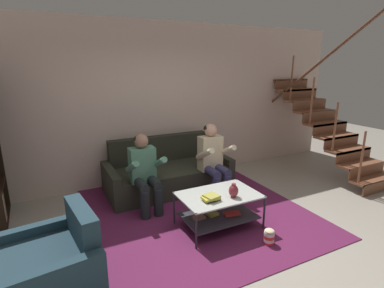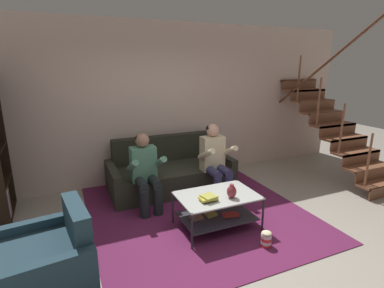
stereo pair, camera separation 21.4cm
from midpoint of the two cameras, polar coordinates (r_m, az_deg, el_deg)
name	(u,v)px [view 2 (the right image)]	position (r m, az deg, el deg)	size (l,w,h in m)	color
ground	(217,241)	(3.97, 6.49, -17.98)	(16.80, 16.80, 0.00)	#A79F91
back_partition	(156,103)	(5.63, -5.77, 7.72)	(8.40, 0.12, 2.90)	beige
staircase_run	(328,117)	(6.62, 25.32, 4.69)	(0.96, 2.87, 2.95)	brown
couch	(170,173)	(5.34, -3.09, -5.54)	(2.12, 1.00, 0.89)	#2C2E24
person_seated_left	(145,169)	(4.53, -7.54, -4.82)	(0.50, 0.58, 1.16)	#1F2627
person_seated_right	(215,158)	(4.96, 5.68, -2.71)	(0.50, 0.58, 1.21)	#37365F
coffee_table	(217,206)	(4.11, 6.24, -11.68)	(1.05, 0.69, 0.48)	#BBC1BC
area_rug	(193,208)	(4.73, 1.60, -12.08)	(3.05, 3.46, 0.01)	#621E46
vase	(232,191)	(3.96, 9.11, -8.93)	(0.13, 0.13, 0.18)	maroon
book_stack	(209,198)	(3.87, 4.79, -10.25)	(0.23, 0.21, 0.07)	black
armchair	(46,262)	(3.43, -24.31, -19.77)	(0.98, 1.04, 0.81)	#223B48
popcorn_tub	(266,239)	(3.94, 15.54, -17.04)	(0.13, 0.13, 0.20)	red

